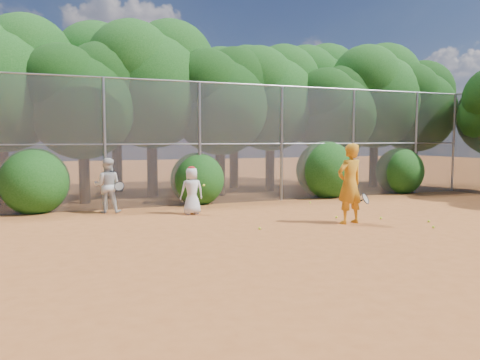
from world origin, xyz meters
name	(u,v)px	position (x,y,z in m)	size (l,w,h in m)	color
ground	(325,237)	(0.00, 0.00, 0.00)	(80.00, 80.00, 0.00)	#A65725
fence_back	(225,142)	(-0.12, 6.00, 2.05)	(20.05, 0.09, 4.03)	gray
tree_1	(1,77)	(-6.94, 8.54, 4.16)	(4.64, 4.03, 6.35)	black
tree_2	(84,96)	(-4.45, 7.83, 3.58)	(3.99, 3.47, 5.47)	black
tree_3	(152,79)	(-1.94, 8.84, 4.40)	(4.89, 4.26, 6.70)	black
tree_4	(221,97)	(0.55, 8.24, 3.76)	(4.19, 3.64, 5.73)	black
tree_5	(271,94)	(3.06, 9.04, 4.05)	(4.51, 3.92, 6.17)	black
tree_6	(335,108)	(5.55, 8.03, 3.47)	(3.86, 3.36, 5.29)	black
tree_7	(376,92)	(8.06, 8.64, 4.28)	(4.77, 4.14, 6.53)	black
tree_8	(415,103)	(10.05, 8.34, 3.82)	(4.25, 3.70, 5.82)	black
tree_10	(117,78)	(-2.93, 11.05, 4.63)	(5.15, 4.48, 7.06)	black
tree_11	(235,93)	(2.06, 10.64, 4.16)	(4.64, 4.03, 6.35)	black
tree_12	(316,91)	(6.56, 11.24, 4.51)	(5.02, 4.37, 6.88)	black
bush_0	(34,179)	(-6.00, 6.30, 1.00)	(2.00, 2.00, 2.00)	#134511
bush_1	(197,177)	(-1.00, 6.30, 0.90)	(1.80, 1.80, 1.80)	#134511
bush_2	(325,167)	(4.00, 6.30, 1.10)	(2.20, 2.20, 2.20)	#134511
bush_3	(400,169)	(7.50, 6.30, 0.95)	(1.90, 1.90, 1.90)	#134511
player_yellow	(350,184)	(1.50, 1.24, 1.02)	(0.93, 0.64, 2.05)	orange
player_teen	(192,190)	(-1.81, 4.19, 0.69)	(0.67, 0.45, 1.39)	silver
player_white	(107,185)	(-4.02, 5.40, 0.80)	(0.93, 0.84, 1.61)	silver
ball_0	(336,217)	(1.65, 2.03, 0.03)	(0.07, 0.07, 0.07)	#D0F02B
ball_1	(356,211)	(2.77, 2.66, 0.03)	(0.07, 0.07, 0.07)	#D0F02B
ball_2	(433,227)	(3.01, -0.09, 0.03)	(0.07, 0.07, 0.07)	#D0F02B
ball_3	(381,218)	(2.68, 1.44, 0.03)	(0.07, 0.07, 0.07)	#D0F02B
ball_4	(260,228)	(-0.97, 1.33, 0.03)	(0.07, 0.07, 0.07)	#D0F02B
ball_5	(310,203)	(2.49, 4.83, 0.03)	(0.07, 0.07, 0.07)	#D0F02B
ball_6	(429,221)	(3.51, 0.58, 0.03)	(0.07, 0.07, 0.07)	#D0F02B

